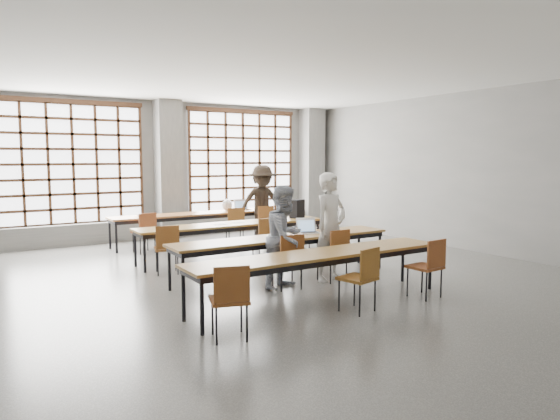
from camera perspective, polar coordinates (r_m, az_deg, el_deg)
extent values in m
plane|color=#50504E|center=(8.60, -0.47, -7.81)|extent=(11.00, 11.00, 0.00)
plane|color=silver|center=(8.48, -0.49, 15.84)|extent=(11.00, 11.00, 0.00)
plane|color=#61615F|center=(13.35, -13.02, 4.55)|extent=(10.00, 0.00, 10.00)
plane|color=#61615F|center=(11.78, 20.75, 4.14)|extent=(0.00, 11.00, 11.00)
cube|color=#585855|center=(13.09, -12.62, 4.53)|extent=(0.60, 0.55, 3.50)
cube|color=#585855|center=(15.20, 3.63, 4.85)|extent=(0.60, 0.55, 3.50)
cube|color=white|center=(12.77, -22.62, 4.86)|extent=(3.20, 0.02, 2.80)
cube|color=black|center=(12.69, -22.56, 4.86)|extent=(3.20, 0.05, 2.80)
cube|color=black|center=(12.79, -22.30, -1.65)|extent=(3.32, 0.07, 0.10)
cube|color=black|center=(12.75, -22.83, 11.38)|extent=(3.32, 0.07, 0.10)
cube|color=white|center=(14.23, -4.39, 5.37)|extent=(3.20, 0.02, 2.80)
cube|color=black|center=(14.16, -4.24, 5.37)|extent=(3.20, 0.05, 2.80)
cube|color=black|center=(14.25, -4.19, -0.47)|extent=(3.32, 0.07, 0.10)
cube|color=black|center=(14.22, -4.28, 11.22)|extent=(3.32, 0.07, 0.10)
cube|color=#585855|center=(13.28, -12.59, -1.94)|extent=(9.80, 0.35, 0.50)
cube|color=brown|center=(12.13, -9.77, -0.44)|extent=(4.00, 0.70, 0.04)
cube|color=black|center=(12.14, -9.76, -0.72)|extent=(3.90, 0.64, 0.08)
cylinder|color=black|center=(11.31, -18.20, -2.98)|extent=(0.05, 0.05, 0.69)
cylinder|color=black|center=(11.87, -18.88, -2.59)|extent=(0.05, 0.05, 0.69)
cylinder|color=black|center=(12.78, -1.25, -1.68)|extent=(0.05, 0.05, 0.69)
cylinder|color=black|center=(13.27, -2.54, -1.40)|extent=(0.05, 0.05, 0.69)
cube|color=brown|center=(10.17, -5.36, -1.61)|extent=(4.00, 0.70, 0.04)
cube|color=black|center=(10.18, -5.35, -1.94)|extent=(3.90, 0.64, 0.08)
cylinder|color=black|center=(9.26, -15.21, -4.84)|extent=(0.05, 0.05, 0.69)
cylinder|color=black|center=(9.80, -16.21, -4.27)|extent=(0.05, 0.05, 0.69)
cylinder|color=black|center=(10.98, 4.34, -2.96)|extent=(0.05, 0.05, 0.69)
cylinder|color=black|center=(11.45, 2.61, -2.58)|extent=(0.05, 0.05, 0.69)
cube|color=brown|center=(8.44, 0.47, -3.15)|extent=(4.00, 0.70, 0.04)
cube|color=black|center=(8.45, 0.47, -3.55)|extent=(3.90, 0.64, 0.08)
cylinder|color=black|center=(7.40, -11.00, -7.44)|extent=(0.05, 0.05, 0.69)
cylinder|color=black|center=(7.93, -12.53, -6.57)|extent=(0.05, 0.05, 0.69)
cylinder|color=black|center=(9.45, 11.32, -4.52)|extent=(0.05, 0.05, 0.69)
cylinder|color=black|center=(9.87, 9.00, -4.03)|extent=(0.05, 0.05, 0.69)
cube|color=brown|center=(7.03, 4.66, -5.03)|extent=(4.00, 0.70, 0.04)
cube|color=black|center=(7.04, 4.66, -5.51)|extent=(3.90, 0.64, 0.08)
cylinder|color=black|center=(5.93, -8.91, -10.81)|extent=(0.05, 0.05, 0.69)
cylinder|color=black|center=(6.45, -10.97, -9.47)|extent=(0.05, 0.05, 0.69)
cylinder|color=black|center=(8.18, 16.78, -6.30)|extent=(0.05, 0.05, 0.69)
cylinder|color=black|center=(8.56, 13.85, -5.67)|extent=(0.05, 0.05, 0.69)
cube|color=brown|center=(11.19, -15.31, -2.45)|extent=(0.48, 0.48, 0.04)
cube|color=brown|center=(10.98, -14.88, -1.38)|extent=(0.40, 0.10, 0.40)
cylinder|color=black|center=(11.22, -15.27, -3.59)|extent=(0.02, 0.02, 0.45)
cube|color=brown|center=(12.00, -5.20, -1.70)|extent=(0.52, 0.52, 0.04)
cube|color=brown|center=(11.78, -5.02, -0.71)|extent=(0.39, 0.14, 0.40)
cylinder|color=black|center=(12.03, -5.19, -2.76)|extent=(0.02, 0.02, 0.45)
cube|color=brown|center=(12.38, -1.90, -1.44)|extent=(0.50, 0.50, 0.04)
cube|color=brown|center=(12.16, -1.62, -0.48)|extent=(0.40, 0.11, 0.40)
cylinder|color=black|center=(12.41, -1.90, -2.47)|extent=(0.02, 0.02, 0.45)
cube|color=brown|center=(9.09, -12.81, -4.30)|extent=(0.51, 0.51, 0.04)
cube|color=brown|center=(8.86, -12.73, -3.06)|extent=(0.39, 0.13, 0.40)
cylinder|color=black|center=(9.13, -12.78, -5.69)|extent=(0.02, 0.02, 0.45)
cube|color=brown|center=(9.92, -1.84, -3.30)|extent=(0.47, 0.47, 0.04)
cube|color=brown|center=(9.70, -1.38, -2.13)|extent=(0.40, 0.08, 0.40)
cylinder|color=black|center=(9.96, -1.83, -4.57)|extent=(0.02, 0.02, 0.45)
cube|color=brown|center=(10.69, 4.66, -2.64)|extent=(0.49, 0.49, 0.04)
cube|color=brown|center=(10.52, 5.47, -1.52)|extent=(0.40, 0.10, 0.40)
cylinder|color=black|center=(10.72, 4.65, -3.83)|extent=(0.02, 0.02, 0.45)
cube|color=brown|center=(7.87, 0.79, -5.74)|extent=(0.48, 0.48, 0.04)
cube|color=brown|center=(7.65, 1.42, -4.33)|extent=(0.40, 0.09, 0.40)
cylinder|color=black|center=(7.92, 0.79, -7.33)|extent=(0.02, 0.02, 0.45)
cube|color=brown|center=(8.39, 5.98, -5.04)|extent=(0.43, 0.43, 0.04)
cube|color=brown|center=(8.20, 6.88, -3.68)|extent=(0.40, 0.04, 0.40)
cylinder|color=black|center=(8.44, 5.96, -6.54)|extent=(0.02, 0.02, 0.45)
cube|color=brown|center=(5.76, -5.84, -10.18)|extent=(0.53, 0.53, 0.04)
cube|color=brown|center=(5.51, -5.53, -8.45)|extent=(0.39, 0.15, 0.40)
cylinder|color=black|center=(5.83, -5.82, -12.31)|extent=(0.02, 0.02, 0.45)
cube|color=brown|center=(6.79, 8.82, -7.73)|extent=(0.50, 0.50, 0.04)
cube|color=brown|center=(6.62, 10.25, -6.05)|extent=(0.40, 0.12, 0.40)
cylinder|color=black|center=(6.84, 8.79, -9.56)|extent=(0.02, 0.02, 0.45)
cube|color=brown|center=(7.68, 16.20, -6.28)|extent=(0.45, 0.45, 0.04)
cube|color=brown|center=(7.52, 17.47, -4.79)|extent=(0.40, 0.06, 0.40)
cylinder|color=black|center=(7.73, 16.16, -7.91)|extent=(0.02, 0.02, 0.45)
imported|color=silver|center=(8.35, 5.80, -1.93)|extent=(0.73, 0.56, 1.81)
imported|color=#172545|center=(7.85, 0.60, -3.09)|extent=(0.97, 0.89, 1.62)
imported|color=black|center=(12.37, -2.03, 0.81)|extent=(1.34, 0.97, 1.87)
cube|color=#B1B1B6|center=(8.78, 3.32, -2.60)|extent=(0.41, 0.34, 0.02)
cube|color=black|center=(8.77, 3.35, -2.53)|extent=(0.33, 0.24, 0.00)
cube|color=#B1B1B6|center=(8.89, 2.99, -1.71)|extent=(0.37, 0.15, 0.26)
cube|color=#93C6FF|center=(8.89, 3.01, -1.88)|extent=(0.31, 0.12, 0.21)
cube|color=#AFAFB4|center=(12.75, -4.24, 0.07)|extent=(0.37, 0.28, 0.02)
cube|color=black|center=(12.74, -4.22, 0.12)|extent=(0.31, 0.19, 0.00)
cube|color=#AFAFB4|center=(12.86, -4.51, 0.66)|extent=(0.36, 0.09, 0.26)
cube|color=#86B3E7|center=(12.85, -4.48, 0.55)|extent=(0.31, 0.06, 0.21)
ellipsoid|color=silver|center=(8.96, 5.67, -2.39)|extent=(0.11, 0.10, 0.04)
cube|color=#297F30|center=(8.47, -0.10, -2.67)|extent=(0.27, 0.18, 0.09)
cube|color=black|center=(8.45, 1.87, -2.95)|extent=(0.14, 0.09, 0.01)
cube|color=white|center=(9.99, -6.76, -1.64)|extent=(0.31, 0.22, 0.00)
cube|color=white|center=(10.21, -4.86, -1.45)|extent=(0.32, 0.25, 0.00)
cube|color=black|center=(11.00, 1.97, 0.14)|extent=(0.37, 0.31, 0.40)
ellipsoid|color=silver|center=(12.53, -6.06, 0.57)|extent=(0.31, 0.28, 0.29)
cube|color=red|center=(5.75, -5.84, -9.70)|extent=(0.21, 0.12, 0.06)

